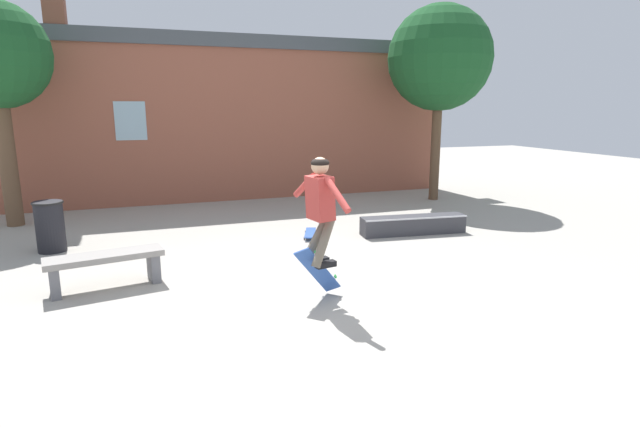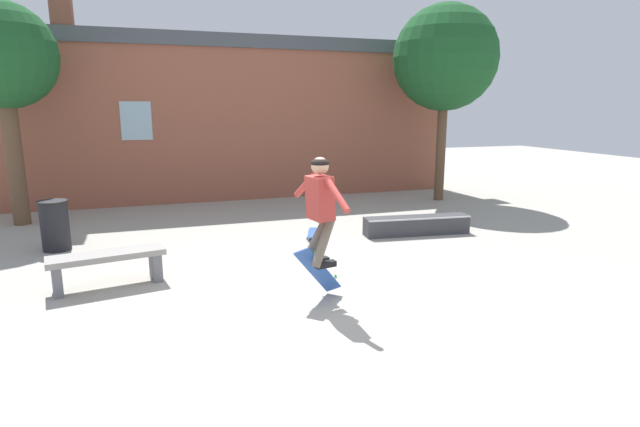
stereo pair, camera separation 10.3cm
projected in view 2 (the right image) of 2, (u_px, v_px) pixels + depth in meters
name	position (u px, v px, depth m)	size (l,w,h in m)	color
ground_plane	(316.00, 294.00, 6.46)	(40.00, 40.00, 0.00)	#A39E93
building_backdrop	(227.00, 116.00, 12.65)	(12.86, 0.52, 5.45)	#93513D
tree_right	(445.00, 59.00, 12.31)	(2.58, 2.58, 4.85)	brown
tree_left	(2.00, 58.00, 9.63)	(2.06, 2.06, 4.40)	brown
park_bench	(108.00, 262.00, 6.67)	(1.52, 0.68, 0.48)	gray
skate_ledge	(417.00, 225.00, 9.48)	(2.06, 0.60, 0.35)	#38383D
trash_bin	(55.00, 224.00, 8.37)	(0.49, 0.49, 0.85)	black
skater	(320.00, 202.00, 5.96)	(0.42, 1.25, 1.33)	#B23833
skateboard_flipping	(318.00, 270.00, 6.20)	(0.68, 0.39, 0.73)	#2D519E
skateboard_resting	(313.00, 233.00, 9.33)	(0.45, 0.78, 0.08)	#2D519E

